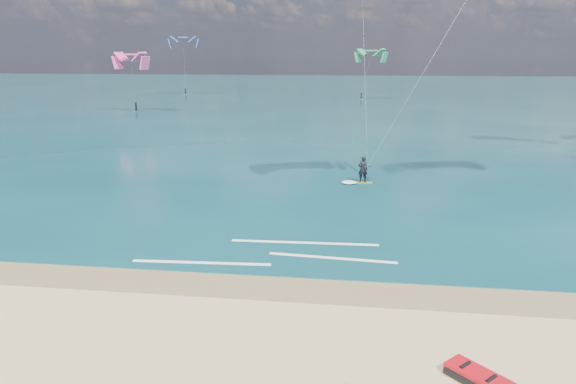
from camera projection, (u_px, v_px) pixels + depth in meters
The scene contains 6 objects.
ground at pixel (316, 139), 56.29m from camera, with size 320.00×320.00×0.00m, color tan.
wet_sand_strip at pixel (247, 286), 20.88m from camera, with size 320.00×2.40×0.01m, color brown.
sea at pixel (337, 94), 117.53m from camera, with size 320.00×200.00×0.04m, color #0A363C.
kitesurfer_main at pixel (392, 56), 31.63m from camera, with size 10.12×8.76×17.34m.
shoreline_foam at pixel (281, 253), 24.16m from camera, with size 11.95×3.64×0.01m.
distant_kites at pixel (231, 74), 96.94m from camera, with size 45.23×37.16×12.28m.
Camera 1 is at (4.11, -15.77, 9.18)m, focal length 32.00 mm.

